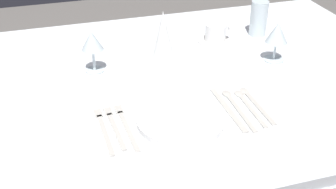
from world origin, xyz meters
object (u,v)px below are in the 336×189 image
Objects in this scene: dinner_knife at (229,110)px; napkin_folded at (163,34)px; fork_inner at (114,126)px; spoon_dessert at (247,103)px; spoon_soup at (235,105)px; dinner_plate at (181,120)px; coffee_cup_left at (216,32)px; wine_glass_centre at (277,35)px; spoon_tea at (253,101)px; fork_outer at (126,125)px; fork_salad at (104,129)px; wine_glass_left at (92,43)px; drink_tumbler at (258,20)px.

dinner_knife is 1.40× the size of napkin_folded.
fork_inner is 0.39m from spoon_dessert.
dinner_plate is at bearing -168.66° from spoon_soup.
coffee_cup_left is 0.24m from wine_glass_centre.
napkin_folded is at bearing 158.19° from wine_glass_centre.
napkin_folded reaches higher than wine_glass_centre.
spoon_tea reaches higher than fork_inner.
fork_outer is at bearing -119.41° from napkin_folded.
coffee_cup_left reaches higher than spoon_tea.
fork_inner is 0.91× the size of spoon_soup.
wine_glass_left reaches higher than fork_salad.
wine_glass_left is (-0.47, -0.10, 0.06)m from coffee_cup_left.
napkin_folded is at bearing 114.90° from spoon_tea.
fork_salad is 1.58× the size of wine_glass_centre.
spoon_tea is (0.06, 0.01, 0.00)m from spoon_soup.
fork_salad is at bearing 178.07° from dinner_knife.
spoon_dessert is 0.03m from spoon_tea.
dinner_plate is at bearing -169.95° from spoon_tea.
spoon_dessert is at bearing -68.74° from napkin_folded.
spoon_soup is 0.44m from coffee_cup_left.
spoon_soup is at bearing 0.35° from fork_inner.
dinner_knife is at bearing -3.27° from fork_inner.
wine_glass_centre is (0.43, 0.27, 0.09)m from dinner_plate.
fork_inner is 1.49× the size of wine_glass_centre.
dinner_plate is at bearing -170.75° from spoon_dessert.
dinner_plate is 0.21m from fork_salad.
spoon_dessert is (0.39, 0.00, 0.00)m from fork_inner.
fork_salad is at bearing -178.91° from spoon_dessert.
fork_outer is 0.36m from spoon_dessert.
spoon_dessert reaches higher than fork_inner.
wine_glass_left is (-0.18, 0.36, 0.09)m from dinner_plate.
fork_outer is 0.33m from spoon_soup.
fork_salad is at bearing -125.86° from napkin_folded.
spoon_soup is (0.33, 0.01, 0.00)m from fork_outer.
dinner_knife is at bearing -162.88° from spoon_tea.
spoon_tea is 0.41m from napkin_folded.
drink_tumbler is at bearing 10.59° from napkin_folded.
coffee_cup_left is 0.70× the size of wine_glass_left.
fork_inner is at bearing 169.30° from dinner_plate.
fork_outer is 0.77m from drink_tumbler.
spoon_soup is at bearing 11.34° from dinner_plate.
spoon_soup is at bearing 1.53° from fork_outer.
fork_salad is at bearing 172.61° from dinner_plate.
fork_salad is 0.97× the size of spoon_soup.
spoon_dessert is 1.50× the size of drink_tumbler.
wine_glass_centre is at bearing -101.65° from drink_tumbler.
spoon_dessert is 0.33m from wine_glass_centre.
dinner_plate is 0.24m from spoon_tea.
dinner_plate is at bearing -122.04° from coffee_cup_left.
drink_tumbler is 0.80× the size of napkin_folded.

